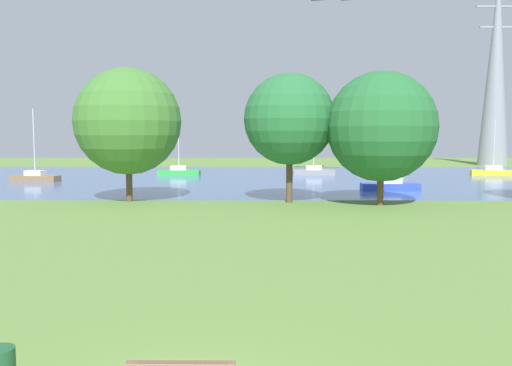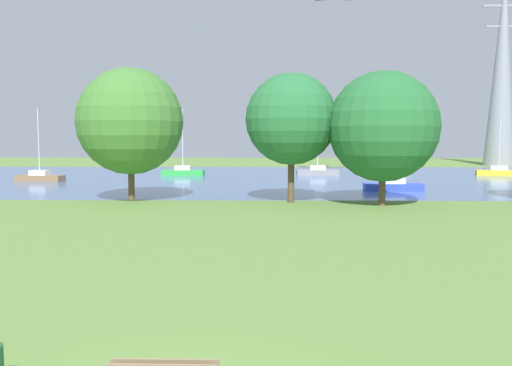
% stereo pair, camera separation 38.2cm
% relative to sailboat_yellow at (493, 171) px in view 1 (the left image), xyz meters
% --- Properties ---
extents(ground_plane, '(160.00, 160.00, 0.00)m').
position_rel_sailboat_yellow_xyz_m(ground_plane, '(-27.96, -32.30, -0.46)').
color(ground_plane, olive).
extents(water_surface, '(140.00, 40.00, 0.02)m').
position_rel_sailboat_yellow_xyz_m(water_surface, '(-27.96, -4.30, -0.45)').
color(water_surface, '#4C6CA0').
rests_on(water_surface, ground).
extents(sailboat_yellow, '(5.01, 2.54, 6.34)m').
position_rel_sailboat_yellow_xyz_m(sailboat_yellow, '(0.00, 0.00, 0.00)').
color(sailboat_yellow, yellow).
rests_on(sailboat_yellow, water_surface).
extents(sailboat_white, '(4.98, 2.26, 5.85)m').
position_rel_sailboat_yellow_xyz_m(sailboat_white, '(-10.53, 7.54, -0.01)').
color(sailboat_white, white).
rests_on(sailboat_white, water_surface).
extents(sailboat_green, '(4.84, 1.65, 7.63)m').
position_rel_sailboat_yellow_xyz_m(sailboat_green, '(-36.10, -0.52, 0.02)').
color(sailboat_green, green).
rests_on(sailboat_green, water_surface).
extents(sailboat_blue, '(4.83, 1.58, 7.64)m').
position_rel_sailboat_yellow_xyz_m(sailboat_blue, '(-15.89, -17.39, 0.02)').
color(sailboat_blue, blue).
rests_on(sailboat_blue, water_surface).
extents(sailboat_gray, '(4.87, 1.73, 6.09)m').
position_rel_sailboat_yellow_xyz_m(sailboat_gray, '(-20.62, 0.17, -0.00)').
color(sailboat_gray, gray).
rests_on(sailboat_gray, water_surface).
extents(sailboat_brown, '(4.97, 2.21, 7.22)m').
position_rel_sailboat_yellow_xyz_m(sailboat_brown, '(-49.18, -8.88, 0.01)').
color(sailboat_brown, brown).
rests_on(sailboat_brown, water_surface).
extents(tree_west_far, '(7.43, 7.43, 9.31)m').
position_rel_sailboat_yellow_xyz_m(tree_west_far, '(-35.93, -24.76, 5.13)').
color(tree_west_far, brown).
rests_on(tree_west_far, ground).
extents(tree_west_near, '(6.26, 6.26, 8.86)m').
position_rel_sailboat_yellow_xyz_m(tree_west_near, '(-24.72, -25.34, 5.26)').
color(tree_west_near, brown).
rests_on(tree_west_near, ground).
extents(tree_mid_shore, '(7.26, 7.26, 8.83)m').
position_rel_sailboat_yellow_xyz_m(tree_mid_shore, '(-18.75, -26.75, 4.74)').
color(tree_mid_shore, brown).
rests_on(tree_mid_shore, ground).
extents(electricity_pylon, '(6.40, 4.40, 29.60)m').
position_rel_sailboat_yellow_xyz_m(electricity_pylon, '(8.58, 20.74, 14.36)').
color(electricity_pylon, gray).
rests_on(electricity_pylon, ground).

